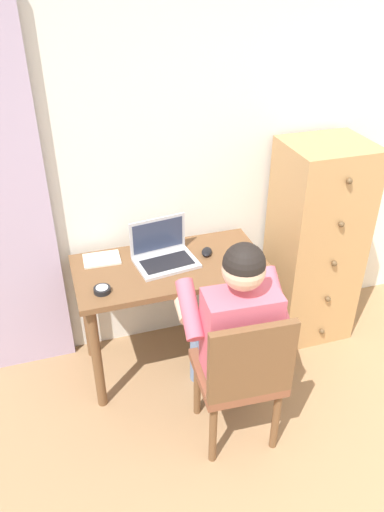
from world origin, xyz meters
The scene contains 11 objects.
wall_back centered at (0.00, 2.20, 1.25)m, with size 4.80×0.05×2.50m, color silver.
curtain_panel centered at (-1.36, 2.13, 1.10)m, with size 0.53×0.03×2.20m, color #B29EBC.
desk centered at (-0.50, 1.85, 0.62)m, with size 1.10×0.56×0.75m.
dresser centered at (0.48, 1.92, 0.67)m, with size 0.50×0.48×1.34m.
chair centered at (-0.32, 1.16, 0.50)m, with size 0.44×0.42×0.88m.
person_seated centered at (-0.31, 1.35, 0.68)m, with size 0.55×0.60×1.20m.
laptop centered at (-0.52, 1.91, 0.80)m, with size 0.37×0.29×0.24m.
computer_mouse centered at (-0.26, 1.90, 0.76)m, with size 0.06×0.10×0.03m, color black.
desk_clock centered at (-0.91, 1.70, 0.76)m, with size 0.09×0.09×0.03m.
notebook_pad centered at (-0.86, 2.02, 0.75)m, with size 0.21×0.15×0.01m, color silver.
coffee_mug centered at (-0.12, 1.68, 0.79)m, with size 0.12×0.08×0.09m.
Camera 1 is at (-1.09, -0.46, 2.31)m, focal length 34.91 mm.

